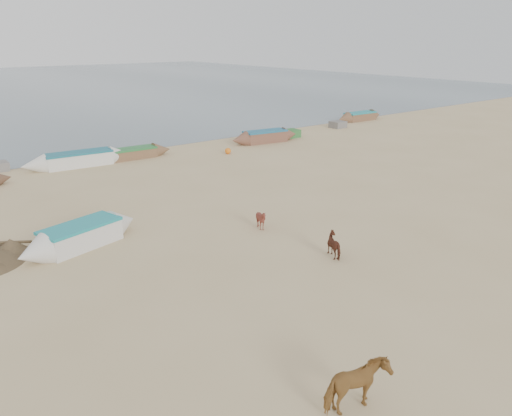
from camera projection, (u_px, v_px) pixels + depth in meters
The scene contains 7 objects.
ground at pixel (320, 259), 19.15m from camera, with size 140.00×140.00×0.00m, color tan.
cow_adult at pixel (356, 387), 11.20m from camera, with size 0.70×1.55×1.31m, color olive.
calf_front at pixel (261, 219), 21.98m from camera, with size 0.74×0.84×0.92m, color maroon.
calf_right at pixel (336, 245), 19.29m from camera, with size 0.92×0.79×0.93m, color #562A1C.
near_canoe at pixel (81, 235), 20.16m from camera, with size 5.39×1.32×0.97m, color silver, non-canonical shape.
waterline_canoes at pixel (81, 159), 32.84m from camera, with size 57.93×5.36×0.96m.
beach_clutter at pixel (165, 150), 36.05m from camera, with size 43.77×5.81×0.64m.
Camera 1 is at (-12.71, -12.22, 8.10)m, focal length 35.00 mm.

